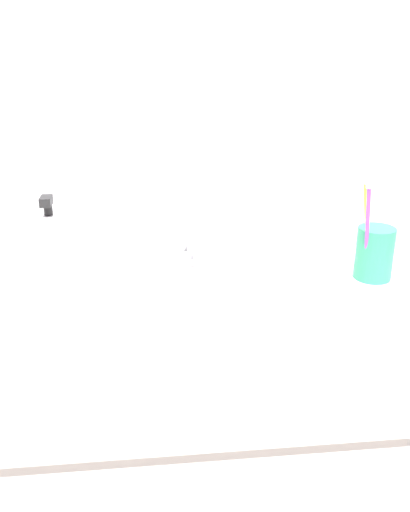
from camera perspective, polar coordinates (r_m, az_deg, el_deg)
The scene contains 8 objects.
tiled_wall_back at distance 1.15m, azimuth -0.32°, elevation 17.75°, with size 2.26×0.04×2.40m, color silver.
vanity_counter at distance 1.18m, azimuth 1.50°, elevation -24.16°, with size 1.06×0.56×0.85m.
sink_basin at distance 0.94m, azimuth 0.20°, elevation -8.37°, with size 0.45×0.45×0.13m.
faucet at distance 1.09m, azimuth -1.01°, elevation 1.69°, with size 0.02×0.17×0.12m.
toothbrush_cup at distance 1.08m, azimuth 16.57°, elevation 0.27°, with size 0.07×0.07×0.10m, color #2D9966.
toothbrush_purple at distance 1.02m, azimuth 15.93°, elevation 3.32°, with size 0.04×0.04×0.20m.
toothbrush_yellow at distance 1.08m, azimuth 15.81°, elevation 3.89°, with size 0.03×0.04×0.19m.
soap_dispenser at distance 1.10m, azimuth -15.08°, elevation 1.39°, with size 0.05×0.06×0.15m.
Camera 1 is at (-0.12, -0.82, 1.28)m, focal length 40.05 mm.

